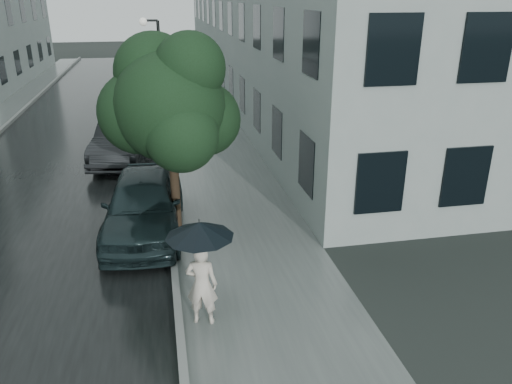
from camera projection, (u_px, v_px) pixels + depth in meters
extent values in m
plane|color=black|center=(254.00, 291.00, 10.29)|extent=(120.00, 120.00, 0.00)
cube|color=slate|center=(206.00, 137.00, 21.26)|extent=(3.50, 60.00, 0.01)
cube|color=slate|center=(163.00, 138.00, 20.91)|extent=(0.15, 60.00, 0.15)
cube|color=black|center=(76.00, 144.00, 20.30)|extent=(6.85, 60.00, 0.00)
cube|color=gray|center=(284.00, 17.00, 27.38)|extent=(7.00, 36.00, 9.00)
cube|color=black|center=(222.00, 18.00, 26.75)|extent=(0.08, 32.40, 7.20)
cube|color=black|center=(24.00, 20.00, 34.28)|extent=(0.08, 16.20, 6.40)
imported|color=beige|center=(202.00, 285.00, 9.03)|extent=(0.66, 0.52, 1.59)
cylinder|color=black|center=(201.00, 256.00, 8.84)|extent=(0.02, 0.02, 0.75)
cone|color=black|center=(199.00, 230.00, 8.65)|extent=(1.48, 1.48, 0.28)
cylinder|color=black|center=(199.00, 221.00, 8.59)|extent=(0.02, 0.02, 0.08)
cylinder|color=black|center=(202.00, 276.00, 8.99)|extent=(0.03, 0.03, 0.06)
cylinder|color=#332619|center=(175.00, 192.00, 12.35)|extent=(0.23, 0.23, 2.27)
sphere|color=#16321C|center=(170.00, 107.00, 11.55)|extent=(2.60, 2.60, 2.60)
sphere|color=#16321C|center=(204.00, 119.00, 12.12)|extent=(1.80, 1.80, 1.80)
sphere|color=#16321C|center=(140.00, 112.00, 11.87)|extent=(2.01, 2.01, 2.01)
sphere|color=#16321C|center=(181.00, 135.00, 11.14)|extent=(1.69, 1.69, 1.69)
sphere|color=#16321C|center=(154.00, 72.00, 11.79)|extent=(1.90, 1.90, 1.90)
sphere|color=#16321C|center=(190.00, 68.00, 11.13)|extent=(1.61, 1.61, 1.61)
cylinder|color=black|center=(162.00, 82.00, 20.09)|extent=(0.12, 0.12, 4.74)
cylinder|color=black|center=(166.00, 137.00, 20.93)|extent=(0.28, 0.28, 0.20)
cylinder|color=black|center=(151.00, 20.00, 19.18)|extent=(0.50, 0.12, 0.08)
sphere|color=silver|center=(143.00, 22.00, 19.17)|extent=(0.32, 0.32, 0.32)
imported|color=#182729|center=(144.00, 203.00, 12.55)|extent=(2.21, 4.77, 1.58)
imported|color=black|center=(125.00, 138.00, 18.22)|extent=(2.47, 5.02, 1.58)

